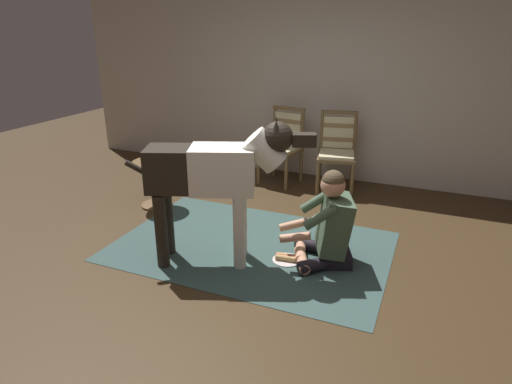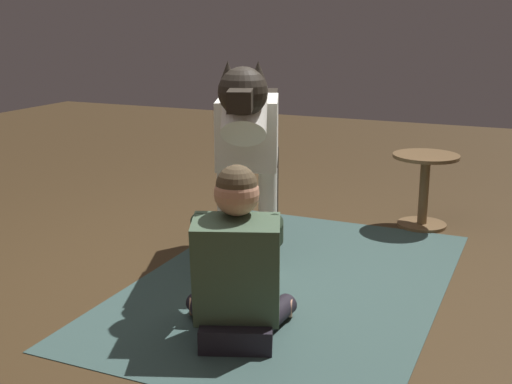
{
  "view_description": "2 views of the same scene",
  "coord_description": "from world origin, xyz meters",
  "px_view_note": "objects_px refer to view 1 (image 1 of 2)",
  "views": [
    {
      "loc": [
        1.44,
        -3.1,
        2.0
      ],
      "look_at": [
        -0.02,
        0.35,
        0.57
      ],
      "focal_mm": 30.98,
      "sensor_mm": 36.0,
      "label": 1
    },
    {
      "loc": [
        3.34,
        1.62,
        1.51
      ],
      "look_at": [
        -0.03,
        0.14,
        0.54
      ],
      "focal_mm": 46.91,
      "sensor_mm": 36.0,
      "label": 2
    }
  ],
  "objects_px": {
    "dining_chair_left_of_pair": "(284,142)",
    "hot_dog_on_plate": "(287,258)",
    "large_dog": "(215,173)",
    "dining_chair_right_of_pair": "(337,147)",
    "person_sitting_on_floor": "(328,226)",
    "round_side_table": "(155,179)"
  },
  "relations": [
    {
      "from": "dining_chair_left_of_pair",
      "to": "hot_dog_on_plate",
      "type": "relative_size",
      "value": 3.86
    },
    {
      "from": "large_dog",
      "to": "hot_dog_on_plate",
      "type": "bearing_deg",
      "value": 21.13
    },
    {
      "from": "dining_chair_right_of_pair",
      "to": "large_dog",
      "type": "xyz_separation_m",
      "value": [
        -0.53,
        -2.25,
        0.28
      ]
    },
    {
      "from": "dining_chair_left_of_pair",
      "to": "hot_dog_on_plate",
      "type": "xyz_separation_m",
      "value": [
        0.76,
        -2.02,
        -0.52
      ]
    },
    {
      "from": "person_sitting_on_floor",
      "to": "large_dog",
      "type": "distance_m",
      "value": 1.08
    },
    {
      "from": "dining_chair_left_of_pair",
      "to": "round_side_table",
      "type": "bearing_deg",
      "value": -127.19
    },
    {
      "from": "large_dog",
      "to": "hot_dog_on_plate",
      "type": "xyz_separation_m",
      "value": [
        0.58,
        0.22,
        -0.8
      ]
    },
    {
      "from": "dining_chair_left_of_pair",
      "to": "round_side_table",
      "type": "relative_size",
      "value": 1.8
    },
    {
      "from": "dining_chair_left_of_pair",
      "to": "person_sitting_on_floor",
      "type": "height_order",
      "value": "dining_chair_left_of_pair"
    },
    {
      "from": "hot_dog_on_plate",
      "to": "round_side_table",
      "type": "distance_m",
      "value": 1.95
    },
    {
      "from": "person_sitting_on_floor",
      "to": "dining_chair_left_of_pair",
      "type": "bearing_deg",
      "value": 119.95
    },
    {
      "from": "dining_chair_left_of_pair",
      "to": "large_dog",
      "type": "distance_m",
      "value": 2.27
    },
    {
      "from": "dining_chair_left_of_pair",
      "to": "round_side_table",
      "type": "xyz_separation_m",
      "value": [
        -1.06,
        -1.4,
        -0.21
      ]
    },
    {
      "from": "person_sitting_on_floor",
      "to": "hot_dog_on_plate",
      "type": "bearing_deg",
      "value": -158.87
    },
    {
      "from": "dining_chair_left_of_pair",
      "to": "round_side_table",
      "type": "height_order",
      "value": "dining_chair_left_of_pair"
    },
    {
      "from": "dining_chair_right_of_pair",
      "to": "round_side_table",
      "type": "relative_size",
      "value": 1.8
    },
    {
      "from": "dining_chair_left_of_pair",
      "to": "hot_dog_on_plate",
      "type": "height_order",
      "value": "dining_chair_left_of_pair"
    },
    {
      "from": "hot_dog_on_plate",
      "to": "round_side_table",
      "type": "relative_size",
      "value": 0.47
    },
    {
      "from": "large_dog",
      "to": "hot_dog_on_plate",
      "type": "distance_m",
      "value": 1.01
    },
    {
      "from": "person_sitting_on_floor",
      "to": "large_dog",
      "type": "relative_size",
      "value": 0.57
    },
    {
      "from": "hot_dog_on_plate",
      "to": "large_dog",
      "type": "bearing_deg",
      "value": -158.87
    },
    {
      "from": "dining_chair_right_of_pair",
      "to": "round_side_table",
      "type": "xyz_separation_m",
      "value": [
        -1.78,
        -1.4,
        -0.21
      ]
    }
  ]
}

